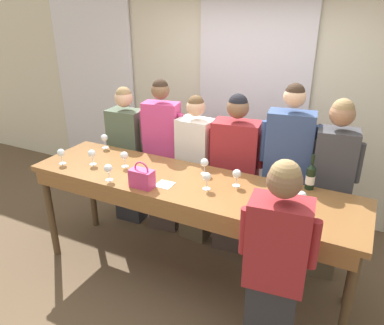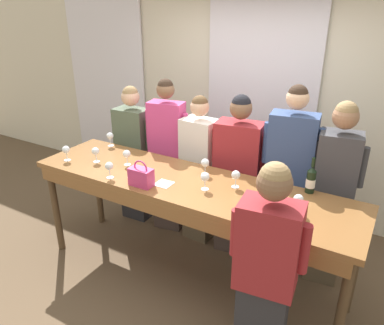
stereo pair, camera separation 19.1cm
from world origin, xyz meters
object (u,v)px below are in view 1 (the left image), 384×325
Objects in this scene: tasting_bar at (187,193)px; guest_navy_coat at (286,178)px; wine_glass_front_right at (124,156)px; guest_pink_top at (163,156)px; wine_glass_front_left at (237,174)px; guest_beige_cap at (330,190)px; guest_striped_shirt at (234,176)px; wine_glass_front_mid at (104,138)px; guest_cream_sweater at (195,169)px; guest_olive_jacket at (128,155)px; wine_glass_back_mid at (205,163)px; wine_glass_back_right at (207,177)px; wine_bottle at (310,177)px; wine_glass_center_right at (301,197)px; wine_glass_center_left at (61,153)px; host_pouring at (275,271)px; handbag at (142,178)px; wine_glass_back_left at (108,169)px; wine_glass_center_mid at (92,154)px.

tasting_bar is 1.62× the size of guest_navy_coat.
guest_pink_top is at bearing 87.23° from wine_glass_front_right.
guest_beige_cap is (0.71, 0.54, -0.23)m from wine_glass_front_left.
guest_striped_shirt is 0.52m from guest_navy_coat.
wine_glass_front_mid is 0.09× the size of guest_cream_sweater.
guest_striped_shirt reaches higher than wine_glass_front_left.
wine_glass_front_mid is 0.45m from guest_olive_jacket.
tasting_bar is 1.70× the size of guest_beige_cap.
wine_glass_back_right is (0.14, -0.26, 0.00)m from wine_glass_back_mid.
tasting_bar is 9.73× the size of wine_bottle.
wine_glass_center_left is at bearing -175.76° from wine_glass_center_right.
guest_pink_top reaches higher than wine_glass_center_left.
guest_olive_jacket reaches higher than wine_glass_center_right.
host_pouring is at bearing -30.93° from tasting_bar.
handbag is 0.14× the size of guest_cream_sweater.
wine_glass_back_left is 1.65m from guest_navy_coat.
handbag reaches higher than wine_glass_front_right.
wine_glass_back_right is at bearing -57.44° from guest_cream_sweater.
wine_glass_back_right is (0.50, 0.21, 0.02)m from handbag.
host_pouring is (1.58, -0.31, -0.29)m from wine_glass_back_left.
wine_glass_back_mid is 1.00× the size of wine_glass_back_right.
wine_glass_center_right is 0.09× the size of guest_beige_cap.
wine_glass_front_right is 0.08× the size of guest_navy_coat.
wine_glass_front_mid is 2.17m from wine_glass_center_right.
wine_glass_front_right is 1.00× the size of wine_glass_back_right.
wine_glass_back_mid is 0.09× the size of guest_olive_jacket.
guest_pink_top is 0.85m from guest_striped_shirt.
guest_navy_coat is (1.34, 0.94, -0.20)m from wine_glass_back_left.
tasting_bar is 0.43m from handbag.
wine_glass_back_mid is (-0.34, 0.09, 0.00)m from wine_glass_front_left.
handbag is 0.14× the size of guest_olive_jacket.
guest_olive_jacket is at bearing 160.67° from wine_glass_front_left.
wine_glass_center_left is at bearing 172.30° from wine_glass_back_left.
wine_glass_front_right is at bearing 176.76° from tasting_bar.
wine_glass_center_mid is at bearing 165.28° from handbag.
handbag is at bearing -151.73° from wine_glass_front_left.
wine_glass_back_left is at bearing -171.09° from wine_glass_center_right.
guest_beige_cap is at bearing 37.18° from wine_glass_front_left.
guest_navy_coat reaches higher than wine_glass_front_right.
wine_glass_center_mid is at bearing -148.23° from guest_striped_shirt.
guest_olive_jacket is (-2.09, 0.31, -0.31)m from wine_bottle.
tasting_bar is 19.78× the size of wine_glass_center_right.
wine_glass_back_left is 0.09× the size of host_pouring.
wine_glass_front_left and wine_glass_back_left have the same top height.
wine_glass_back_mid is 1.16m from guest_beige_cap.
handbag is 1.29m from wine_glass_center_right.
wine_glass_center_left is 0.09× the size of guest_pink_top.
guest_pink_top reaches higher than guest_striped_shirt.
wine_bottle is at bearing -49.80° from guest_navy_coat.
guest_cream_sweater is (-0.31, 0.44, -0.31)m from wine_glass_back_mid.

